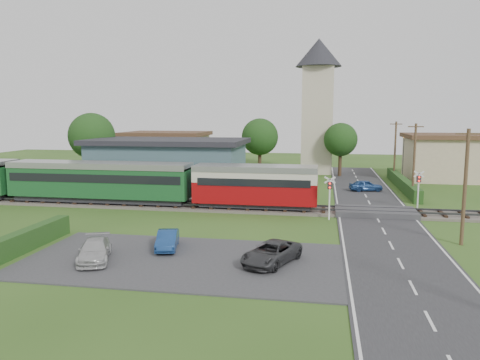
% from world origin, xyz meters
% --- Properties ---
extents(ground, '(120.00, 120.00, 0.00)m').
position_xyz_m(ground, '(0.00, 0.00, 0.00)').
color(ground, '#2D4C19').
extents(railway_track, '(76.00, 3.20, 0.49)m').
position_xyz_m(railway_track, '(0.00, 2.00, 0.11)').
color(railway_track, '#4C443D').
rests_on(railway_track, ground).
extents(road, '(6.00, 70.00, 0.05)m').
position_xyz_m(road, '(10.00, 0.00, 0.03)').
color(road, '#28282B').
rests_on(road, ground).
extents(car_park, '(17.00, 9.00, 0.08)m').
position_xyz_m(car_park, '(-1.50, -12.00, 0.04)').
color(car_park, '#333335').
rests_on(car_park, ground).
extents(crossing_deck, '(6.20, 3.40, 0.45)m').
position_xyz_m(crossing_deck, '(10.00, 2.00, 0.23)').
color(crossing_deck, '#333335').
rests_on(crossing_deck, ground).
extents(platform, '(30.00, 3.00, 0.45)m').
position_xyz_m(platform, '(-10.00, 5.20, 0.23)').
color(platform, gray).
rests_on(platform, ground).
extents(equipment_hut, '(2.30, 2.30, 2.55)m').
position_xyz_m(equipment_hut, '(-18.00, 5.20, 1.75)').
color(equipment_hut, '#BEB197').
rests_on(equipment_hut, platform).
extents(station_building, '(16.00, 9.00, 5.30)m').
position_xyz_m(station_building, '(-10.00, 10.99, 2.69)').
color(station_building, '#416063').
rests_on(station_building, ground).
extents(train, '(43.20, 2.90, 3.40)m').
position_xyz_m(train, '(-16.30, 2.00, 2.18)').
color(train, '#232328').
rests_on(train, ground).
extents(church_tower, '(6.00, 6.00, 17.60)m').
position_xyz_m(church_tower, '(5.00, 28.00, 10.23)').
color(church_tower, '#BEB197').
rests_on(church_tower, ground).
extents(house_west, '(10.80, 8.80, 5.50)m').
position_xyz_m(house_west, '(-15.00, 25.00, 2.79)').
color(house_west, tan).
rests_on(house_west, ground).
extents(house_east, '(8.80, 8.80, 5.50)m').
position_xyz_m(house_east, '(20.00, 24.00, 2.80)').
color(house_east, tan).
rests_on(house_east, ground).
extents(hedge_carpark, '(0.80, 9.00, 1.20)m').
position_xyz_m(hedge_carpark, '(-11.00, -12.00, 0.60)').
color(hedge_carpark, '#193814').
rests_on(hedge_carpark, ground).
extents(hedge_roadside, '(0.80, 18.00, 1.20)m').
position_xyz_m(hedge_roadside, '(14.20, 16.00, 0.60)').
color(hedge_roadside, '#193814').
rests_on(hedge_roadside, ground).
extents(hedge_station, '(22.00, 0.80, 1.30)m').
position_xyz_m(hedge_station, '(-10.00, 15.50, 0.65)').
color(hedge_station, '#193814').
rests_on(hedge_station, ground).
extents(tree_a, '(5.20, 5.20, 8.00)m').
position_xyz_m(tree_a, '(-20.00, 14.00, 5.38)').
color(tree_a, '#332316').
rests_on(tree_a, ground).
extents(tree_b, '(4.60, 4.60, 7.34)m').
position_xyz_m(tree_b, '(-2.00, 23.00, 5.02)').
color(tree_b, '#332316').
rests_on(tree_b, ground).
extents(tree_c, '(4.20, 4.20, 6.78)m').
position_xyz_m(tree_c, '(8.00, 25.00, 4.65)').
color(tree_c, '#332316').
rests_on(tree_c, ground).
extents(utility_pole_b, '(1.40, 0.22, 7.00)m').
position_xyz_m(utility_pole_b, '(14.20, -6.00, 3.63)').
color(utility_pole_b, '#473321').
rests_on(utility_pole_b, ground).
extents(utility_pole_c, '(1.40, 0.22, 7.00)m').
position_xyz_m(utility_pole_c, '(14.20, 10.00, 3.63)').
color(utility_pole_c, '#473321').
rests_on(utility_pole_c, ground).
extents(utility_pole_d, '(1.40, 0.22, 7.00)m').
position_xyz_m(utility_pole_d, '(14.20, 22.00, 3.63)').
color(utility_pole_d, '#473321').
rests_on(utility_pole_d, ground).
extents(crossing_signal_near, '(0.84, 0.28, 3.28)m').
position_xyz_m(crossing_signal_near, '(6.40, -0.41, 2.14)').
color(crossing_signal_near, silver).
rests_on(crossing_signal_near, ground).
extents(crossing_signal_far, '(0.84, 0.28, 3.28)m').
position_xyz_m(crossing_signal_far, '(13.60, 4.39, 2.14)').
color(crossing_signal_far, silver).
rests_on(crossing_signal_far, ground).
extents(streetlamp_west, '(0.30, 0.30, 5.15)m').
position_xyz_m(streetlamp_west, '(-22.00, 20.00, 3.04)').
color(streetlamp_west, '#3F3F47').
rests_on(streetlamp_west, ground).
extents(streetlamp_east, '(0.30, 0.30, 5.15)m').
position_xyz_m(streetlamp_east, '(16.00, 27.00, 3.04)').
color(streetlamp_east, '#3F3F47').
rests_on(streetlamp_east, ground).
extents(car_on_road, '(3.53, 1.99, 1.13)m').
position_xyz_m(car_on_road, '(10.25, 13.42, 0.62)').
color(car_on_road, navy).
rests_on(car_on_road, road).
extents(car_park_blue, '(1.80, 3.37, 1.05)m').
position_xyz_m(car_park_blue, '(-2.93, -10.11, 0.61)').
color(car_park_blue, navy).
rests_on(car_park_blue, car_park).
extents(car_park_silver, '(2.81, 4.13, 1.11)m').
position_xyz_m(car_park_silver, '(-6.03, -12.91, 0.64)').
color(car_park_silver, '#B5B5B5').
rests_on(car_park_silver, car_park).
extents(car_park_dark, '(3.30, 4.48, 1.13)m').
position_xyz_m(car_park_dark, '(3.32, -11.76, 0.65)').
color(car_park_dark, '#303133').
rests_on(car_park_dark, car_park).
extents(pedestrian_near, '(0.72, 0.57, 1.72)m').
position_xyz_m(pedestrian_near, '(-2.86, 4.61, 1.31)').
color(pedestrian_near, gray).
rests_on(pedestrian_near, platform).
extents(pedestrian_far, '(0.75, 0.95, 1.89)m').
position_xyz_m(pedestrian_far, '(-16.72, 5.54, 1.40)').
color(pedestrian_far, gray).
rests_on(pedestrian_far, platform).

